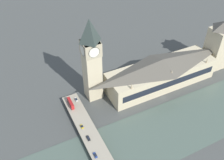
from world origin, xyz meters
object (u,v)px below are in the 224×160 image
(victoria_tower, at_px, (218,45))
(car_southbound_mid, at_px, (88,138))
(parliament_hall, at_px, (161,72))
(clock_tower, at_px, (91,59))
(road_bridge, at_px, (101,156))
(double_decker_bus_rear, at_px, (71,103))
(car_northbound_tail, at_px, (82,127))
(car_southbound_lead, at_px, (76,99))
(car_northbound_lead, at_px, (95,155))

(victoria_tower, bearing_deg, car_southbound_mid, 102.01)
(parliament_hall, relative_size, victoria_tower, 1.90)
(clock_tower, distance_m, road_bridge, 75.07)
(victoria_tower, relative_size, car_southbound_mid, 11.62)
(clock_tower, height_order, double_decker_bus_rear, clock_tower)
(double_decker_bus_rear, relative_size, car_southbound_mid, 2.52)
(parliament_hall, height_order, car_northbound_tail, parliament_hall)
(car_southbound_lead, bearing_deg, road_bridge, 176.58)
(road_bridge, distance_m, car_northbound_tail, 29.14)
(double_decker_bus_rear, height_order, car_northbound_tail, double_decker_bus_rear)
(car_northbound_tail, bearing_deg, car_southbound_lead, -11.77)
(road_bridge, height_order, car_northbound_tail, car_northbound_tail)
(double_decker_bus_rear, xyz_separation_m, car_southbound_lead, (4.00, -6.18, -2.01))
(clock_tower, distance_m, car_southbound_mid, 61.91)
(clock_tower, distance_m, car_southbound_lead, 39.09)
(parliament_hall, height_order, car_southbound_mid, parliament_hall)
(parliament_hall, bearing_deg, clock_tower, 78.13)
(road_bridge, xyz_separation_m, car_northbound_lead, (1.21, 3.52, 1.62))
(double_decker_bus_rear, xyz_separation_m, car_northbound_tail, (-25.78, 0.03, -2.09))
(victoria_tower, height_order, car_southbound_mid, victoria_tower)
(car_northbound_tail, bearing_deg, parliament_hall, -77.03)
(car_southbound_mid, bearing_deg, car_northbound_lead, 175.86)
(parliament_hall, bearing_deg, car_northbound_lead, 118.60)
(parliament_hall, bearing_deg, car_southbound_lead, 83.05)
(parliament_hall, relative_size, car_southbound_mid, 22.12)
(car_northbound_tail, relative_size, car_southbound_mid, 0.85)
(road_bridge, bearing_deg, parliament_hall, -59.78)
(clock_tower, height_order, car_southbound_mid, clock_tower)
(clock_tower, height_order, road_bridge, clock_tower)
(parliament_hall, distance_m, car_southbound_lead, 81.55)
(parliament_hall, relative_size, car_northbound_lead, 23.15)
(victoria_tower, xyz_separation_m, car_southbound_mid, (-32.37, 152.17, -19.85))
(parliament_hall, distance_m, victoria_tower, 66.72)
(parliament_hall, xyz_separation_m, car_southbound_lead, (9.81, 80.50, -8.59))
(parliament_hall, xyz_separation_m, victoria_tower, (0.05, -65.76, 11.26))
(road_bridge, xyz_separation_m, car_southbound_mid, (16.63, 2.40, 1.67))
(clock_tower, bearing_deg, car_northbound_tail, 144.27)
(road_bridge, bearing_deg, victoria_tower, -71.89)
(car_southbound_mid, bearing_deg, clock_tower, -27.38)
(victoria_tower, distance_m, car_southbound_mid, 156.83)
(clock_tower, xyz_separation_m, victoria_tower, (-13.15, -128.59, -14.86))
(car_northbound_lead, bearing_deg, parliament_hall, -61.40)
(clock_tower, bearing_deg, car_southbound_lead, 100.90)
(victoria_tower, height_order, car_northbound_tail, victoria_tower)
(victoria_tower, bearing_deg, parliament_hall, 90.05)
(car_northbound_lead, relative_size, car_southbound_lead, 0.95)
(road_bridge, relative_size, car_southbound_lead, 28.14)
(parliament_hall, relative_size, clock_tower, 1.38)
(car_southbound_mid, bearing_deg, parliament_hall, -69.50)
(road_bridge, xyz_separation_m, double_decker_bus_rear, (54.74, 2.66, 3.69))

